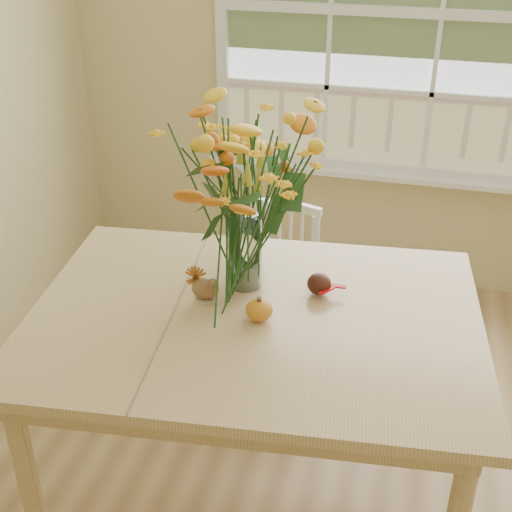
# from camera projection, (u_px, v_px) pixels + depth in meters

# --- Properties ---
(wall_back) EXTENTS (4.00, 0.02, 2.70)m
(wall_back) POSITION_uv_depth(u_px,v_px,m) (437.00, 53.00, 3.48)
(wall_back) COLOR #D6C989
(wall_back) RESTS_ON floor
(window) EXTENTS (2.42, 0.12, 1.74)m
(window) POSITION_uv_depth(u_px,v_px,m) (442.00, 18.00, 3.36)
(window) COLOR silver
(window) RESTS_ON wall_back
(dining_table) EXTENTS (1.66, 1.26, 0.83)m
(dining_table) POSITION_uv_depth(u_px,v_px,m) (255.00, 336.00, 2.41)
(dining_table) COLOR tan
(dining_table) RESTS_ON floor
(windsor_chair) EXTENTS (0.39, 0.37, 0.84)m
(windsor_chair) POSITION_uv_depth(u_px,v_px,m) (274.00, 284.00, 3.21)
(windsor_chair) COLOR white
(windsor_chair) RESTS_ON floor
(flower_vase) EXTENTS (0.57, 0.57, 0.68)m
(flower_vase) POSITION_uv_depth(u_px,v_px,m) (244.00, 182.00, 2.33)
(flower_vase) COLOR white
(flower_vase) RESTS_ON dining_table
(pumpkin) EXTENTS (0.09, 0.09, 0.07)m
(pumpkin) POSITION_uv_depth(u_px,v_px,m) (259.00, 311.00, 2.31)
(pumpkin) COLOR #C86E17
(pumpkin) RESTS_ON dining_table
(turkey_figurine) EXTENTS (0.11, 0.08, 0.12)m
(turkey_figurine) POSITION_uv_depth(u_px,v_px,m) (205.00, 289.00, 2.41)
(turkey_figurine) COLOR #CCB78C
(turkey_figurine) RESTS_ON dining_table
(dark_gourd) EXTENTS (0.13, 0.10, 0.08)m
(dark_gourd) POSITION_uv_depth(u_px,v_px,m) (319.00, 285.00, 2.45)
(dark_gourd) COLOR #38160F
(dark_gourd) RESTS_ON dining_table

